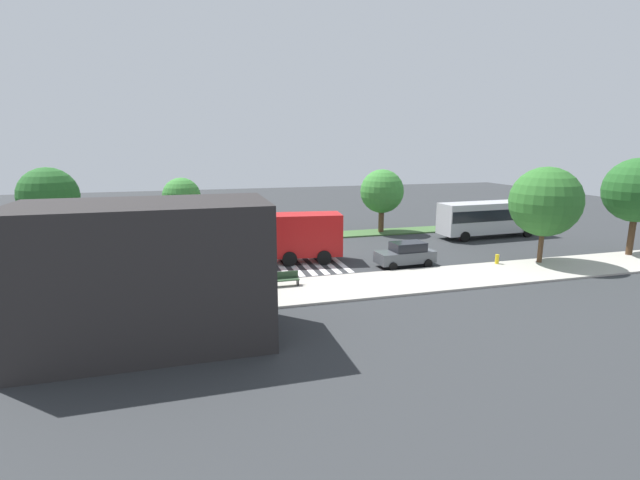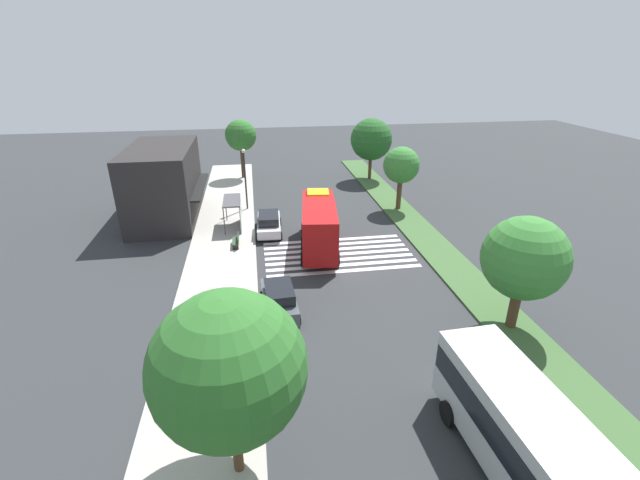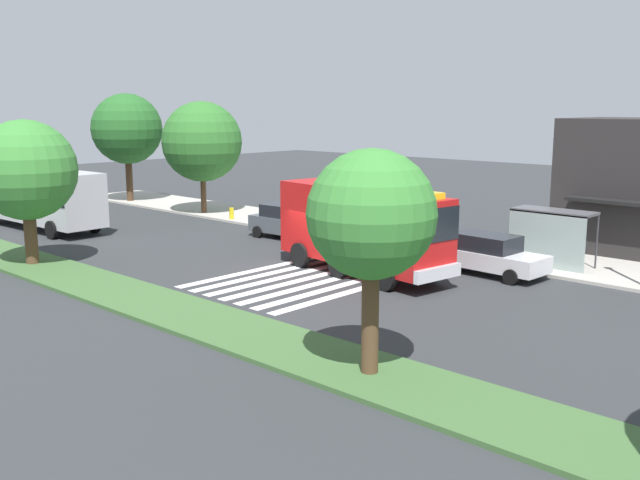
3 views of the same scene
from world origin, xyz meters
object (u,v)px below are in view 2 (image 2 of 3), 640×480
object	(u,v)px
bench_near_shelter	(236,240)
sidewalk_tree_east	(241,136)
parked_car_west	(279,299)
street_lamp	(245,174)
parked_car_mid	(269,223)
fire_hydrant	(251,392)
fire_truck	(319,223)
median_tree_west	(401,166)
bus_stop_shelter	(236,208)
median_tree_far_west	(525,258)
transit_bus	(542,456)
sidewalk_tree_west	(228,368)
median_tree_center	(371,139)

from	to	relation	value
bench_near_shelter	sidewalk_tree_east	bearing A→B (deg)	-1.30
parked_car_west	street_lamp	distance (m)	18.44
parked_car_mid	fire_hydrant	distance (m)	19.02
fire_truck	median_tree_west	size ratio (longest dim) A/B	1.48
parked_car_mid	sidewalk_tree_east	distance (m)	17.92
bus_stop_shelter	median_tree_far_west	world-z (taller)	median_tree_far_west
transit_bus	sidewalk_tree_west	bearing A→B (deg)	-107.42
parked_car_west	street_lamp	world-z (taller)	street_lamp
median_tree_west	median_tree_center	size ratio (longest dim) A/B	0.85
transit_bus	fire_hydrant	world-z (taller)	transit_bus
parked_car_west	parked_car_mid	bearing A→B (deg)	-2.69
parked_car_mid	median_tree_west	xyz separation A→B (m)	(3.76, -12.56, 3.45)
parked_car_mid	sidewalk_tree_east	bearing A→B (deg)	9.88
median_tree_west	median_tree_center	distance (m)	10.58
bus_stop_shelter	median_tree_far_west	xyz separation A→B (m)	(-17.10, -15.20, 2.39)
parked_car_west	sidewalk_tree_west	world-z (taller)	sidewalk_tree_west
fire_truck	bench_near_shelter	size ratio (longest dim) A/B	5.47
sidewalk_tree_east	fire_hydrant	bearing A→B (deg)	-179.21
median_tree_far_west	sidewalk_tree_west	bearing A→B (deg)	114.30
fire_hydrant	parked_car_mid	bearing A→B (deg)	-5.12
bench_near_shelter	sidewalk_tree_east	distance (m)	20.37
sidewalk_tree_west	fire_hydrant	world-z (taller)	sidewalk_tree_west
street_lamp	median_tree_center	size ratio (longest dim) A/B	0.82
parked_car_west	street_lamp	xyz separation A→B (m)	(18.16, 1.80, 2.63)
sidewalk_tree_east	transit_bus	bearing A→B (deg)	-166.84
bench_near_shelter	median_tree_far_west	distance (m)	20.41
street_lamp	bus_stop_shelter	bearing A→B (deg)	169.38
sidewalk_tree_west	fire_hydrant	xyz separation A→B (m)	(3.41, -0.50, -4.27)
parked_car_west	sidewalk_tree_east	distance (m)	29.88
street_lamp	sidewalk_tree_east	size ratio (longest dim) A/B	0.85
sidewalk_tree_east	fire_hydrant	distance (m)	36.51
parked_car_west	median_tree_far_west	bearing A→B (deg)	-108.14
fire_hydrant	parked_car_west	bearing A→B (deg)	-14.23
street_lamp	median_tree_west	world-z (taller)	median_tree_west
sidewalk_tree_west	fire_hydrant	distance (m)	5.49
transit_bus	sidewalk_tree_west	xyz separation A→B (m)	(2.65, 9.88, 2.71)
parked_car_mid	sidewalk_tree_west	size ratio (longest dim) A/B	0.68
bench_near_shelter	sidewalk_tree_east	xyz separation A→B (m)	(19.87, -0.45, 4.47)
transit_bus	parked_car_mid	bearing A→B (deg)	-165.30
parked_car_west	sidewalk_tree_east	world-z (taller)	sidewalk_tree_east
transit_bus	street_lamp	xyz separation A→B (m)	(30.94, 9.48, 1.50)
fire_truck	median_tree_center	distance (m)	20.29
parked_car_west	bus_stop_shelter	size ratio (longest dim) A/B	1.27
street_lamp	median_tree_west	bearing A→B (deg)	-98.62
parked_car_mid	transit_bus	xyz separation A→B (m)	(-25.00, -7.69, 1.18)
median_tree_far_west	bench_near_shelter	bearing A→B (deg)	49.24
parked_car_west	bench_near_shelter	size ratio (longest dim) A/B	2.78
bench_near_shelter	sidewalk_tree_east	world-z (taller)	sidewalk_tree_east
street_lamp	fire_hydrant	world-z (taller)	street_lamp
median_tree_far_west	median_tree_center	xyz separation A→B (m)	(30.02, 0.00, 0.45)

